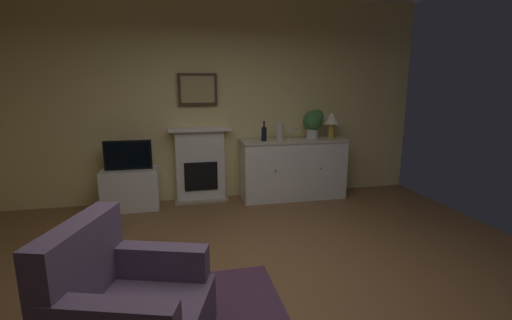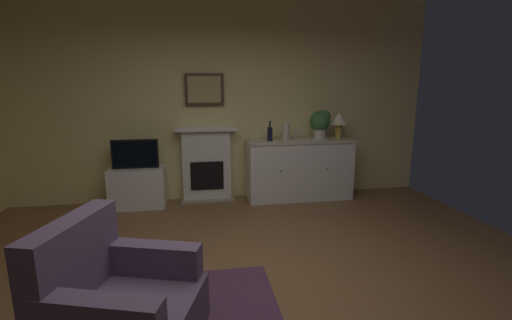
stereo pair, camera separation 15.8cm
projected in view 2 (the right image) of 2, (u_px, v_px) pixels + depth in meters
ground_plane at (254, 304)px, 2.90m from camera, size 6.26×5.58×0.10m
wall_rear at (223, 100)px, 5.24m from camera, size 6.26×0.06×2.94m
fireplace_unit at (207, 164)px, 5.26m from camera, size 0.87×0.30×1.10m
framed_picture at (204, 89)px, 5.08m from camera, size 0.55×0.04×0.45m
sideboard_cabinet at (299, 169)px, 5.34m from camera, size 1.59×0.49×0.90m
table_lamp at (339, 120)px, 5.29m from camera, size 0.26×0.26×0.40m
wine_bottle at (270, 134)px, 5.11m from camera, size 0.08×0.08×0.29m
wine_glass_left at (296, 132)px, 5.19m from camera, size 0.07×0.07×0.16m
wine_glass_center at (303, 132)px, 5.22m from camera, size 0.07×0.07×0.16m
vase_decorative at (286, 131)px, 5.13m from camera, size 0.11×0.11×0.28m
tv_cabinet at (138, 187)px, 5.00m from camera, size 0.75×0.42×0.57m
tv_set at (135, 154)px, 4.88m from camera, size 0.62×0.07×0.40m
potted_plant_small at (321, 122)px, 5.29m from camera, size 0.30×0.30×0.43m
armchair at (118, 305)px, 2.17m from camera, size 1.00×0.97×0.92m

